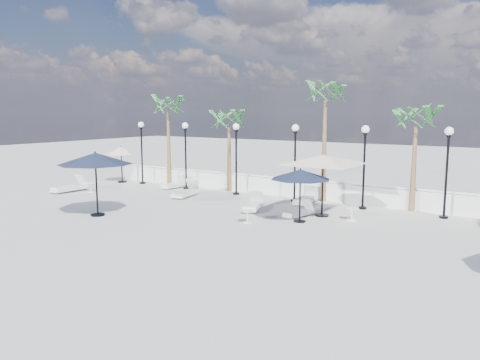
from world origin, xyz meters
The scene contains 25 objects.
ground centered at (0.00, 0.00, 0.00)m, with size 100.00×100.00×0.00m, color #AAAAA5.
balustrade centered at (0.00, 7.50, 0.47)m, with size 26.00×0.30×1.01m.
lamppost_0 centered at (-10.50, 6.50, 2.49)m, with size 0.36×0.36×3.84m.
lamppost_1 centered at (-7.00, 6.50, 2.49)m, with size 0.36×0.36×3.84m.
lamppost_2 centered at (-3.50, 6.50, 2.49)m, with size 0.36×0.36×3.84m.
lamppost_3 centered at (0.00, 6.50, 2.49)m, with size 0.36×0.36×3.84m.
lamppost_4 centered at (3.50, 6.50, 2.49)m, with size 0.36×0.36×3.84m.
lamppost_5 centered at (7.00, 6.50, 2.49)m, with size 0.36×0.36×3.84m.
palm_0 centered at (-9.00, 7.30, 4.53)m, with size 2.60×2.60×5.50m.
palm_1 centered at (-4.50, 7.30, 3.75)m, with size 2.60×2.60×4.70m.
palm_2 centered at (1.20, 7.30, 5.12)m, with size 2.60×2.60×6.10m.
palm_3 centered at (5.50, 7.30, 3.95)m, with size 2.60×2.60×4.90m.
lounger_0 centered at (-11.76, 2.06, 0.26)m, with size 0.72×2.08×0.77m.
lounger_1 centered at (-5.30, 4.41, 0.26)m, with size 1.03×2.12×0.76m.
lounger_2 centered at (-7.66, 6.22, 0.23)m, with size 0.64×1.81×0.67m.
lounger_3 centered at (0.78, 6.18, 0.26)m, with size 0.89×2.11×0.77m.
lounger_4 centered at (-0.60, 3.53, 0.25)m, with size 1.25×2.07×0.74m.
lounger_5 centered at (1.76, 3.42, 0.20)m, with size 0.87×1.70×0.61m.
side_table_0 centered at (-10.72, 2.69, 0.32)m, with size 0.54×0.54×0.53m.
side_table_1 centered at (0.50, 1.30, 0.30)m, with size 0.52×0.52×0.50m.
side_table_2 centered at (3.88, 4.02, 0.32)m, with size 0.55×0.55×0.54m.
parasol_navy_left centered at (-5.65, -1.11, 2.46)m, with size 3.16×3.16×2.79m.
parasol_navy_mid centered at (2.19, 2.58, 1.94)m, with size 2.47×2.47×2.21m.
parasol_cream_sq_a centered at (2.52, 4.09, 2.63)m, with size 5.78×5.78×2.84m.
parasol_cream_small centered at (-12.00, 6.20, 1.99)m, with size 1.89×1.89×2.33m.
Camera 1 is at (10.30, -14.33, 4.46)m, focal length 35.00 mm.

